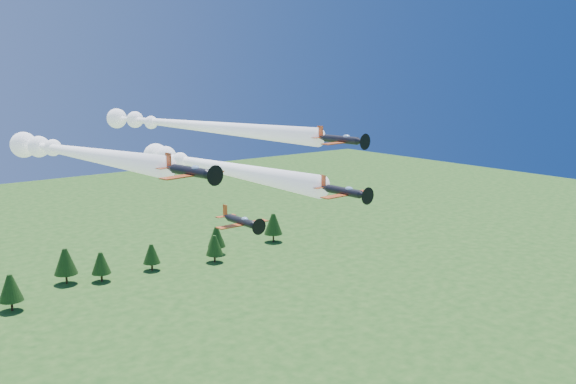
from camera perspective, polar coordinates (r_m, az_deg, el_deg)
plane_lead at (r=86.25m, az=-7.14°, el=2.40°), size 6.64×44.83×3.70m
plane_left at (r=87.55m, az=-18.59°, el=3.42°), size 11.18×43.28×3.70m
plane_right at (r=107.21m, az=-8.99°, el=5.92°), size 12.08×59.94×3.70m
plane_slot at (r=82.28m, az=-4.19°, el=-2.61°), size 7.36×8.04×2.61m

